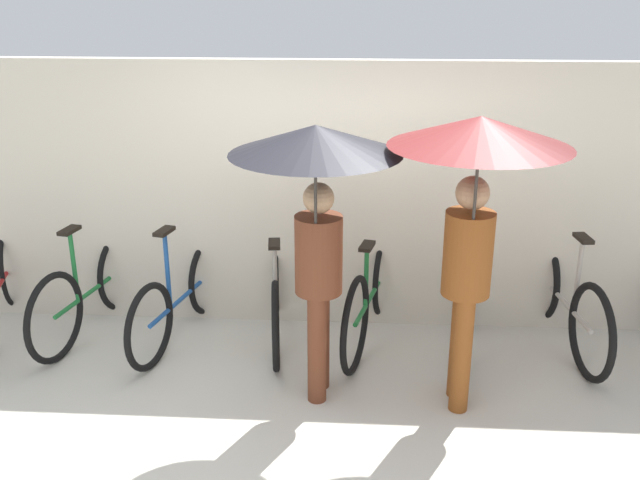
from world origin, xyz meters
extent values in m
plane|color=beige|center=(0.00, 0.00, 0.00)|extent=(30.00, 30.00, 0.00)
cube|color=beige|center=(0.00, 1.83, 1.10)|extent=(13.36, 0.12, 2.19)
torus|color=black|center=(-2.81, 1.98, 0.38)|extent=(0.22, 0.74, 0.76)
cylinder|color=maroon|center=(-2.81, 1.98, 0.71)|extent=(0.04, 0.04, 0.65)
cylinder|color=maroon|center=(-2.81, 1.98, 1.03)|extent=(0.43, 0.13, 0.03)
torus|color=black|center=(-1.82, 1.96, 0.36)|extent=(0.19, 0.71, 0.71)
torus|color=black|center=(-2.01, 1.01, 0.36)|extent=(0.19, 0.71, 0.71)
cylinder|color=#19662D|center=(-1.91, 1.48, 0.36)|extent=(0.23, 0.96, 0.04)
cylinder|color=#19662D|center=(-1.95, 1.32, 0.65)|extent=(0.04, 0.04, 0.58)
cube|color=black|center=(-1.95, 1.32, 0.95)|extent=(0.13, 0.21, 0.03)
cylinder|color=#19662D|center=(-1.82, 1.96, 0.71)|extent=(0.04, 0.04, 0.72)
cylinder|color=#19662D|center=(-1.82, 1.96, 1.07)|extent=(0.44, 0.12, 0.03)
torus|color=black|center=(-1.03, 1.92, 0.34)|extent=(0.21, 0.67, 0.67)
torus|color=black|center=(-1.26, 0.94, 0.34)|extent=(0.21, 0.67, 0.67)
cylinder|color=#19478C|center=(-1.15, 1.43, 0.34)|extent=(0.27, 0.98, 0.04)
cylinder|color=#19478C|center=(-1.19, 1.26, 0.65)|extent=(0.04, 0.04, 0.63)
cube|color=black|center=(-1.19, 1.26, 0.98)|extent=(0.13, 0.22, 0.03)
cylinder|color=#19478C|center=(-1.03, 1.92, 0.68)|extent=(0.04, 0.04, 0.68)
cylinder|color=#19478C|center=(-1.03, 1.92, 1.02)|extent=(0.43, 0.13, 0.03)
torus|color=black|center=(-0.44, 1.98, 0.34)|extent=(0.13, 0.68, 0.68)
torus|color=black|center=(-0.33, 1.00, 0.34)|extent=(0.13, 0.68, 0.68)
cylinder|color=#A59E93|center=(-0.38, 1.49, 0.34)|extent=(0.15, 0.98, 0.04)
cylinder|color=#A59E93|center=(-0.36, 1.32, 0.60)|extent=(0.04, 0.04, 0.52)
cube|color=black|center=(-0.36, 1.32, 0.88)|extent=(0.11, 0.21, 0.03)
cylinder|color=#A59E93|center=(-0.44, 1.98, 0.69)|extent=(0.04, 0.04, 0.69)
cylinder|color=#A59E93|center=(-0.44, 1.98, 1.03)|extent=(0.44, 0.08, 0.03)
torus|color=black|center=(0.50, 1.99, 0.37)|extent=(0.22, 0.74, 0.75)
torus|color=black|center=(0.27, 0.99, 0.37)|extent=(0.22, 0.74, 0.75)
cylinder|color=#19662D|center=(0.38, 1.49, 0.37)|extent=(0.27, 1.01, 0.04)
cylinder|color=#19662D|center=(0.34, 1.32, 0.62)|extent=(0.04, 0.04, 0.49)
cube|color=black|center=(0.34, 1.32, 0.88)|extent=(0.13, 0.22, 0.03)
cylinder|color=#19662D|center=(0.50, 1.99, 0.69)|extent=(0.04, 0.04, 0.63)
cylinder|color=#19662D|center=(0.50, 1.99, 1.01)|extent=(0.43, 0.13, 0.03)
torus|color=black|center=(1.25, 1.91, 0.35)|extent=(0.19, 0.69, 0.69)
torus|color=black|center=(1.05, 0.89, 0.35)|extent=(0.19, 0.69, 0.69)
cylinder|color=brown|center=(1.15, 1.40, 0.35)|extent=(0.24, 1.03, 0.04)
cylinder|color=brown|center=(1.11, 1.22, 0.60)|extent=(0.04, 0.04, 0.51)
cube|color=black|center=(1.11, 1.22, 0.87)|extent=(0.13, 0.21, 0.03)
cylinder|color=brown|center=(1.25, 1.91, 0.65)|extent=(0.04, 0.04, 0.61)
cylinder|color=brown|center=(1.25, 1.91, 0.96)|extent=(0.44, 0.11, 0.03)
torus|color=black|center=(1.85, 2.01, 0.37)|extent=(0.14, 0.73, 0.73)
torus|color=black|center=(1.98, 0.99, 0.37)|extent=(0.14, 0.73, 0.73)
cylinder|color=#A59E93|center=(1.91, 1.50, 0.37)|extent=(0.16, 1.02, 0.04)
cylinder|color=#A59E93|center=(1.94, 1.32, 0.66)|extent=(0.04, 0.04, 0.59)
cube|color=black|center=(1.94, 1.32, 0.97)|extent=(0.11, 0.21, 0.03)
cylinder|color=#A59E93|center=(1.85, 2.01, 0.72)|extent=(0.04, 0.04, 0.71)
cylinder|color=#A59E93|center=(1.85, 2.01, 1.08)|extent=(0.44, 0.08, 0.03)
cylinder|color=brown|center=(0.02, 0.75, 0.39)|extent=(0.13, 0.13, 0.79)
cylinder|color=brown|center=(0.01, 0.57, 0.39)|extent=(0.13, 0.13, 0.79)
cylinder|color=brown|center=(0.02, 0.66, 1.06)|extent=(0.32, 0.32, 0.54)
sphere|color=tan|center=(0.02, 0.66, 1.45)|extent=(0.21, 0.21, 0.21)
cylinder|color=#332D28|center=(0.01, 0.52, 1.43)|extent=(0.02, 0.02, 0.68)
cone|color=black|center=(0.01, 0.52, 1.86)|extent=(1.07, 1.07, 0.18)
cylinder|color=brown|center=(0.99, 0.69, 0.41)|extent=(0.13, 0.13, 0.83)
cylinder|color=brown|center=(0.98, 0.51, 0.41)|extent=(0.13, 0.13, 0.83)
cylinder|color=brown|center=(0.99, 0.60, 1.11)|extent=(0.32, 0.32, 0.56)
sphere|color=tan|center=(0.99, 0.60, 1.52)|extent=(0.22, 0.22, 0.22)
cylinder|color=#332D28|center=(0.98, 0.46, 1.49)|extent=(0.02, 0.02, 0.71)
cone|color=#591919|center=(0.98, 0.46, 1.94)|extent=(1.10, 1.10, 0.18)
camera|label=1|loc=(0.29, -3.71, 2.79)|focal=40.00mm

